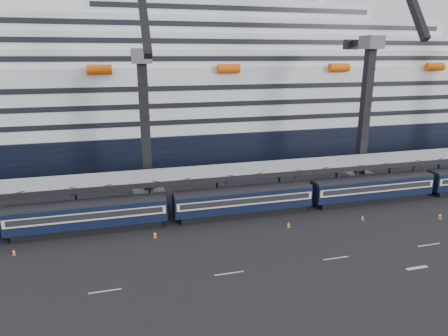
{
  "coord_description": "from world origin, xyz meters",
  "views": [
    {
      "loc": [
        -23.77,
        -38.26,
        21.13
      ],
      "look_at": [
        -10.76,
        10.0,
        6.94
      ],
      "focal_mm": 32.0,
      "sensor_mm": 36.0,
      "label": 1
    }
  ],
  "objects": [
    {
      "name": "traffic_cone_b",
      "position": [
        -35.74,
        5.86,
        0.35
      ],
      "size": [
        0.35,
        0.35,
        0.71
      ],
      "color": "#F55807",
      "rests_on": "ground"
    },
    {
      "name": "train",
      "position": [
        -4.65,
        10.0,
        2.2
      ],
      "size": [
        133.05,
        3.0,
        4.05
      ],
      "color": "black",
      "rests_on": "ground"
    },
    {
      "name": "traffic_cone_e",
      "position": [
        6.8,
        4.35,
        0.35
      ],
      "size": [
        0.35,
        0.35,
        0.7
      ],
      "color": "#F55807",
      "rests_on": "ground"
    },
    {
      "name": "crane_dark_near",
      "position": [
        -20.0,
        18.59,
        11.93
      ],
      "size": [
        4.5,
        17.75,
        35.08
      ],
      "color": "#4A4C51",
      "rests_on": "ground"
    },
    {
      "name": "traffic_cone_f",
      "position": [
        17.06,
        2.05,
        0.43
      ],
      "size": [
        0.43,
        0.43,
        0.87
      ],
      "color": "#F55807",
      "rests_on": "ground"
    },
    {
      "name": "traffic_cone_c",
      "position": [
        -20.37,
        6.21,
        0.42
      ],
      "size": [
        0.42,
        0.42,
        0.84
      ],
      "color": "#F55807",
      "rests_on": "ground"
    },
    {
      "name": "cruise_ship",
      "position": [
        -1.08,
        45.99,
        12.34
      ],
      "size": [
        214.09,
        28.84,
        34.0
      ],
      "color": "black",
      "rests_on": "ground"
    },
    {
      "name": "crane_dark_mid",
      "position": [
        15.0,
        17.59,
        13.36
      ],
      "size": [
        4.5,
        18.24,
        39.64
      ],
      "color": "#4A4C51",
      "rests_on": "ground"
    },
    {
      "name": "canopy",
      "position": [
        0.0,
        14.0,
        5.25
      ],
      "size": [
        130.0,
        6.25,
        5.53
      ],
      "color": "gray",
      "rests_on": "ground"
    },
    {
      "name": "ground",
      "position": [
        0.0,
        0.0,
        0.0
      ],
      "size": [
        260.0,
        260.0,
        0.0
      ],
      "primitive_type": "plane",
      "color": "black",
      "rests_on": "ground"
    },
    {
      "name": "lane_markings",
      "position": [
        8.15,
        -5.23,
        0.01
      ],
      "size": [
        111.0,
        4.27,
        0.02
      ],
      "color": "beige",
      "rests_on": "ground"
    },
    {
      "name": "traffic_cone_d",
      "position": [
        -3.65,
        4.77,
        0.39
      ],
      "size": [
        0.39,
        0.39,
        0.78
      ],
      "color": "#F55807",
      "rests_on": "ground"
    }
  ]
}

